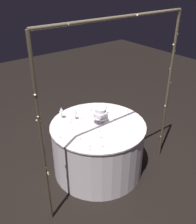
# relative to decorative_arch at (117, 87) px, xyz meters

# --- Properties ---
(ground_plane) EXTENTS (12.00, 12.00, 0.00)m
(ground_plane) POSITION_rel_decorative_arch_xyz_m (0.00, -0.35, -1.47)
(ground_plane) COLOR black
(decorative_arch) EXTENTS (2.05, 0.06, 2.26)m
(decorative_arch) POSITION_rel_decorative_arch_xyz_m (0.00, 0.00, 0.00)
(decorative_arch) COLOR #473D2D
(decorative_arch) RESTS_ON ground
(main_table) EXTENTS (1.33, 1.33, 0.79)m
(main_table) POSITION_rel_decorative_arch_xyz_m (0.00, -0.35, -1.07)
(main_table) COLOR white
(main_table) RESTS_ON ground
(tiered_cake) EXTENTS (0.22, 0.22, 0.23)m
(tiered_cake) POSITION_rel_decorative_arch_xyz_m (-0.05, -0.37, -0.53)
(tiered_cake) COLOR silver
(tiered_cake) RESTS_ON main_table
(wine_glass_0) EXTENTS (0.06, 0.06, 0.16)m
(wine_glass_0) POSITION_rel_decorative_arch_xyz_m (-0.27, -0.51, -0.57)
(wine_glass_0) COLOR silver
(wine_glass_0) RESTS_ON main_table
(wine_glass_1) EXTENTS (0.06, 0.06, 0.16)m
(wine_glass_1) POSITION_rel_decorative_arch_xyz_m (0.17, -0.66, -0.56)
(wine_glass_1) COLOR silver
(wine_glass_1) RESTS_ON main_table
(wine_glass_2) EXTENTS (0.06, 0.06, 0.18)m
(wine_glass_2) POSITION_rel_decorative_arch_xyz_m (0.31, -0.80, -0.54)
(wine_glass_2) COLOR silver
(wine_glass_2) RESTS_ON main_table
(cake_knife) EXTENTS (0.07, 0.29, 0.01)m
(cake_knife) POSITION_rel_decorative_arch_xyz_m (-0.42, -0.51, -0.67)
(cake_knife) COLOR silver
(cake_knife) RESTS_ON main_table
(rose_petal_0) EXTENTS (0.03, 0.02, 0.00)m
(rose_petal_0) POSITION_rel_decorative_arch_xyz_m (0.27, 0.09, -0.68)
(rose_petal_0) COLOR #EA6B84
(rose_petal_0) RESTS_ON main_table
(rose_petal_1) EXTENTS (0.03, 0.03, 0.00)m
(rose_petal_1) POSITION_rel_decorative_arch_xyz_m (0.57, -0.40, -0.68)
(rose_petal_1) COLOR #EA6B84
(rose_petal_1) RESTS_ON main_table
(rose_petal_2) EXTENTS (0.04, 0.04, 0.00)m
(rose_petal_2) POSITION_rel_decorative_arch_xyz_m (0.16, -0.07, -0.68)
(rose_petal_2) COLOR #EA6B84
(rose_petal_2) RESTS_ON main_table
(rose_petal_3) EXTENTS (0.04, 0.03, 0.00)m
(rose_petal_3) POSITION_rel_decorative_arch_xyz_m (0.28, -0.62, -0.68)
(rose_petal_3) COLOR #EA6B84
(rose_petal_3) RESTS_ON main_table
(rose_petal_4) EXTENTS (0.03, 0.03, 0.00)m
(rose_petal_4) POSITION_rel_decorative_arch_xyz_m (0.39, -0.22, -0.68)
(rose_petal_4) COLOR #EA6B84
(rose_petal_4) RESTS_ON main_table
(rose_petal_5) EXTENTS (0.03, 0.03, 0.00)m
(rose_petal_5) POSITION_rel_decorative_arch_xyz_m (-0.18, -0.75, -0.68)
(rose_petal_5) COLOR #EA6B84
(rose_petal_5) RESTS_ON main_table
(rose_petal_6) EXTENTS (0.04, 0.03, 0.00)m
(rose_petal_6) POSITION_rel_decorative_arch_xyz_m (0.09, -0.62, -0.68)
(rose_petal_6) COLOR #EA6B84
(rose_petal_6) RESTS_ON main_table
(rose_petal_7) EXTENTS (0.04, 0.04, 0.00)m
(rose_petal_7) POSITION_rel_decorative_arch_xyz_m (-0.27, -0.32, -0.68)
(rose_petal_7) COLOR #EA6B84
(rose_petal_7) RESTS_ON main_table
(rose_petal_8) EXTENTS (0.04, 0.04, 0.00)m
(rose_petal_8) POSITION_rel_decorative_arch_xyz_m (0.20, -0.51, -0.68)
(rose_petal_8) COLOR #EA6B84
(rose_petal_8) RESTS_ON main_table
(rose_petal_9) EXTENTS (0.02, 0.03, 0.00)m
(rose_petal_9) POSITION_rel_decorative_arch_xyz_m (0.39, -0.02, -0.68)
(rose_petal_9) COLOR #EA6B84
(rose_petal_9) RESTS_ON main_table
(rose_petal_10) EXTENTS (0.03, 0.03, 0.00)m
(rose_petal_10) POSITION_rel_decorative_arch_xyz_m (0.09, -0.20, -0.68)
(rose_petal_10) COLOR #EA6B84
(rose_petal_10) RESTS_ON main_table
(rose_petal_11) EXTENTS (0.04, 0.04, 0.00)m
(rose_petal_11) POSITION_rel_decorative_arch_xyz_m (0.22, -0.68, -0.68)
(rose_petal_11) COLOR #EA6B84
(rose_petal_11) RESTS_ON main_table
(rose_petal_12) EXTENTS (0.04, 0.04, 0.00)m
(rose_petal_12) POSITION_rel_decorative_arch_xyz_m (-0.59, -0.38, -0.68)
(rose_petal_12) COLOR #EA6B84
(rose_petal_12) RESTS_ON main_table
(rose_petal_13) EXTENTS (0.03, 0.03, 0.00)m
(rose_petal_13) POSITION_rel_decorative_arch_xyz_m (0.42, 0.04, -0.68)
(rose_petal_13) COLOR #EA6B84
(rose_petal_13) RESTS_ON main_table
(rose_petal_14) EXTENTS (0.03, 0.03, 0.00)m
(rose_petal_14) POSITION_rel_decorative_arch_xyz_m (-0.16, -0.74, -0.68)
(rose_petal_14) COLOR #EA6B84
(rose_petal_14) RESTS_ON main_table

